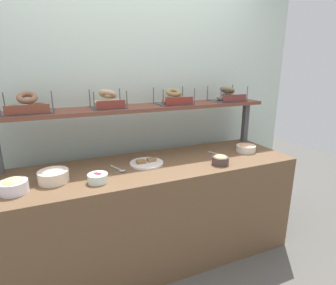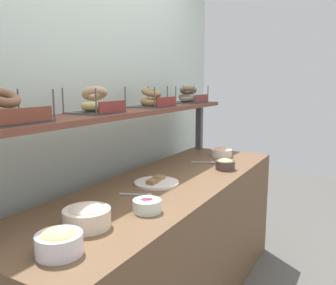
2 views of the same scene
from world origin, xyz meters
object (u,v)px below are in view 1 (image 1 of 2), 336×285
bowl_hummus (220,160)px  bagel_basket_everything (174,99)px  bowl_potato_salad (53,175)px  bagel_basket_poppy (227,96)px  bowl_egg_salad (14,186)px  bagel_basket_plain (108,101)px  serving_spoon_near_plate (219,155)px  serving_plate_white (147,163)px  bowl_beet_salad (98,178)px  bowl_lox_spread (246,148)px  bagel_basket_cinnamon_raisin (28,106)px  serving_spoon_by_edge (119,169)px

bowl_hummus → bagel_basket_everything: bagel_basket_everything is taller
bowl_potato_salad → bagel_basket_poppy: bearing=10.8°
bowl_egg_salad → bagel_basket_everything: size_ratio=0.56×
bowl_egg_salad → bagel_basket_everything: bearing=17.4°
bowl_potato_salad → bagel_basket_poppy: 1.67m
bagel_basket_plain → serving_spoon_near_plate: bearing=-19.0°
serving_plate_white → bagel_basket_everything: bearing=35.3°
bagel_basket_plain → bagel_basket_everything: size_ratio=0.87×
bowl_egg_salad → bowl_beet_salad: 0.50m
bowl_lox_spread → bagel_basket_plain: size_ratio=0.66×
serving_spoon_near_plate → bagel_basket_cinnamon_raisin: bagel_basket_cinnamon_raisin is taller
bowl_potato_salad → serving_spoon_by_edge: bowl_potato_salad is taller
serving_spoon_by_edge → bagel_basket_poppy: (1.13, 0.27, 0.47)m
serving_plate_white → bagel_basket_plain: 0.58m
bowl_beet_salad → serving_spoon_by_edge: size_ratio=0.80×
serving_spoon_near_plate → bagel_basket_plain: bagel_basket_plain is taller
bowl_egg_salad → bowl_potato_salad: size_ratio=0.83×
bowl_hummus → bagel_basket_cinnamon_raisin: (-1.34, 0.48, 0.44)m
serving_plate_white → bagel_basket_cinnamon_raisin: 0.96m
bowl_beet_salad → serving_spoon_by_edge: bowl_beet_salad is taller
bagel_basket_plain → bagel_basket_poppy: bearing=-1.3°
bowl_hummus → bagel_basket_plain: size_ratio=0.52×
bowl_beet_salad → bowl_potato_salad: 0.30m
bowl_beet_salad → bagel_basket_cinnamon_raisin: bearing=131.2°
bowl_lox_spread → serving_spoon_near_plate: size_ratio=1.02×
serving_spoon_near_plate → bagel_basket_plain: bearing=161.0°
bowl_potato_salad → bagel_basket_poppy: bagel_basket_poppy is taller
bowl_potato_salad → bagel_basket_everything: 1.16m
bowl_hummus → bagel_basket_cinnamon_raisin: size_ratio=0.40×
bowl_hummus → serving_plate_white: 0.59m
bagel_basket_cinnamon_raisin → bagel_basket_plain: 0.57m
bagel_basket_poppy → bowl_lox_spread: bearing=-82.1°
serving_plate_white → bowl_beet_salad: bearing=-154.6°
bowl_egg_salad → bowl_potato_salad: (0.23, 0.08, 0.00)m
bagel_basket_poppy → serving_spoon_near_plate: bearing=-131.0°
bowl_hummus → bowl_egg_salad: size_ratio=0.81×
bowl_potato_salad → bagel_basket_poppy: (1.58, 0.30, 0.43)m
bowl_egg_salad → bagel_basket_cinnamon_raisin: 0.60m
bagel_basket_poppy → bowl_hummus: bearing=-127.7°
bowl_potato_salad → serving_plate_white: bowl_potato_salad is taller
bowl_hummus → serving_spoon_near_plate: bearing=57.9°
serving_spoon_near_plate → bagel_basket_cinnamon_raisin: bearing=168.5°
bowl_hummus → bowl_lox_spread: bowl_hummus is taller
serving_spoon_near_plate → bagel_basket_poppy: 0.60m
bagel_basket_cinnamon_raisin → serving_plate_white: bearing=-17.2°
serving_plate_white → bagel_basket_cinnamon_raisin: bearing=162.8°
serving_plate_white → bagel_basket_cinnamon_raisin: bagel_basket_cinnamon_raisin is taller
bowl_egg_salad → serving_spoon_by_edge: (0.68, 0.11, -0.04)m
bowl_egg_salad → bowl_lox_spread: bearing=2.9°
bagel_basket_cinnamon_raisin → bagel_basket_everything: size_ratio=1.12×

